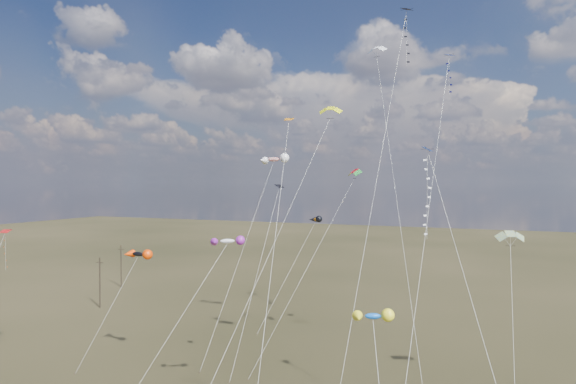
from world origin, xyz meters
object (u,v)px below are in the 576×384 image
at_px(utility_pole_near, 100,282).
at_px(novelty_black_orange, 138,254).
at_px(utility_pole_far, 121,266).
at_px(diamond_black_high, 403,58).
at_px(parafoil_yellow, 330,110).

relative_size(utility_pole_near, novelty_black_orange, 0.63).
relative_size(utility_pole_far, diamond_black_high, 0.22).
relative_size(utility_pole_near, parafoil_yellow, 0.28).
bearing_deg(utility_pole_far, parafoil_yellow, -28.43).
xyz_separation_m(utility_pole_near, diamond_black_high, (50.89, -14.94, 27.59)).
bearing_deg(novelty_black_orange, parafoil_yellow, 10.62).
distance_m(utility_pole_near, diamond_black_high, 59.79).
bearing_deg(utility_pole_near, parafoil_yellow, -17.66).
distance_m(utility_pole_far, novelty_black_orange, 44.64).
bearing_deg(diamond_black_high, novelty_black_orange, -174.38).
xyz_separation_m(utility_pole_near, parafoil_yellow, (43.37, -13.81, 23.31)).
distance_m(parafoil_yellow, novelty_black_orange, 26.31).
height_order(utility_pole_near, parafoil_yellow, parafoil_yellow).
xyz_separation_m(utility_pole_near, novelty_black_orange, (22.34, -17.75, 8.00)).
height_order(utility_pole_far, novelty_black_orange, novelty_black_orange).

